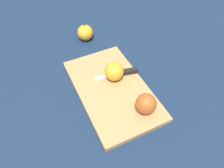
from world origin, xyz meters
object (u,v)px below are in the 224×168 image
at_px(apple_half_left, 146,104).
at_px(apple_half_right, 114,71).
at_px(knife, 126,72).
at_px(apple_whole, 85,33).

bearing_deg(apple_half_left, apple_half_right, -100.05).
bearing_deg(knife, apple_whole, -67.18).
relative_size(apple_half_right, knife, 0.42).
bearing_deg(apple_half_left, knife, -116.88).
distance_m(apple_half_left, apple_whole, 0.46).
relative_size(apple_half_left, apple_half_right, 0.97).
bearing_deg(knife, apple_half_right, 13.98).
relative_size(apple_half_left, knife, 0.41).
distance_m(apple_half_right, knife, 0.06).
relative_size(knife, apple_whole, 2.00).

